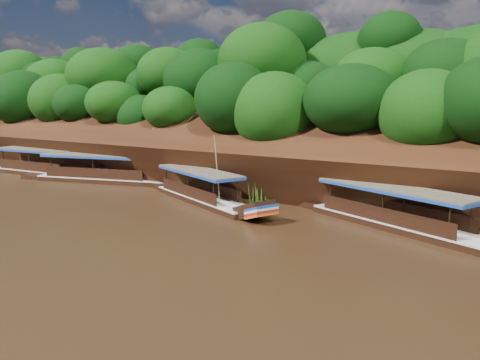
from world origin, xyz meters
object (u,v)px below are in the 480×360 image
object	(u,v)px
boat_0	(416,224)
boat_3	(49,170)
boat_1	(209,197)
boat_2	(116,177)

from	to	relation	value
boat_0	boat_3	distance (m)	37.11
boat_1	boat_3	bearing A→B (deg)	-162.21
boat_2	boat_1	bearing A→B (deg)	-28.00
boat_1	boat_2	world-z (taller)	boat_1
boat_1	boat_2	distance (m)	13.27
boat_2	boat_3	world-z (taller)	boat_2
boat_0	boat_2	bearing A→B (deg)	-162.91
boat_1	boat_3	distance (m)	22.38
boat_2	boat_3	bearing A→B (deg)	168.22
boat_1	boat_0	bearing A→B (deg)	24.02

